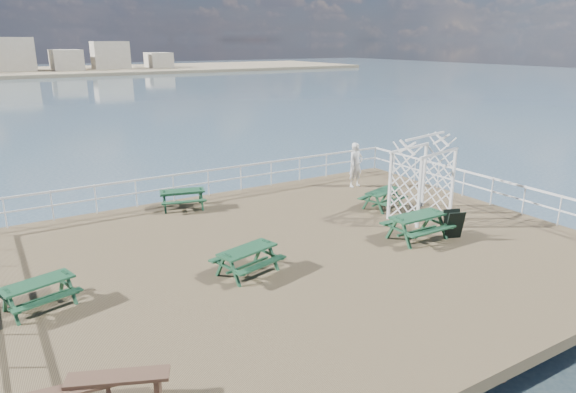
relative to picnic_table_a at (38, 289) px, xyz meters
The scene contains 13 objects.
ground 7.11m from the picnic_table_a, ahead, with size 18.00×14.00×0.30m, color brown.
sea_backdrop 135.19m from the picnic_table_a, 81.66° to the left, with size 300.00×300.00×9.20m.
railing 7.36m from the picnic_table_a, 17.84° to the left, with size 17.77×13.76×1.10m.
picnic_table_a is the anchor object (origin of this frame).
picnic_table_b 7.82m from the picnic_table_a, 44.50° to the left, with size 1.92×1.69×0.80m.
picnic_table_c 12.22m from the picnic_table_a, ahead, with size 1.87×1.66×0.77m.
picnic_table_d 5.17m from the picnic_table_a, ahead, with size 1.95×1.72×0.81m.
picnic_table_e 11.00m from the picnic_table_a, ahead, with size 1.88×1.52×0.91m.
flat_bench_near 4.41m from the picnic_table_a, 79.55° to the right, with size 1.79×1.09×0.51m.
flat_bench_far 4.18m from the picnic_table_a, 89.12° to the right, with size 1.55×0.56×0.44m.
trellis_arbor 12.63m from the picnic_table_a, ahead, with size 2.60×1.75×2.97m.
sandwich_board 12.09m from the picnic_table_a, ahead, with size 0.68×0.59×0.94m.
person 13.82m from the picnic_table_a, 18.94° to the left, with size 0.70×0.46×1.92m, color silver.
Camera 1 is at (-7.70, -12.11, 6.12)m, focal length 32.00 mm.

